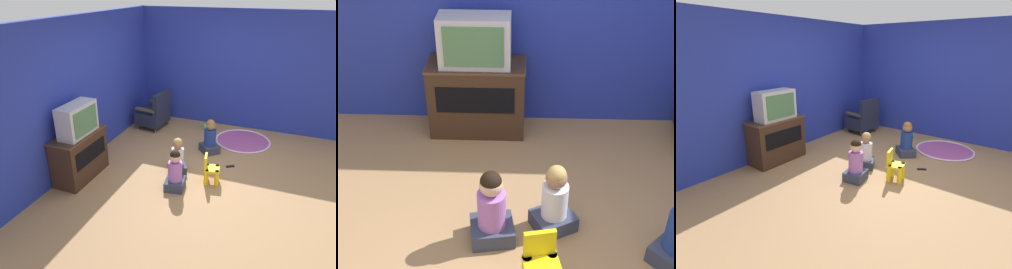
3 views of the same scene
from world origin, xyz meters
TOP-DOWN VIEW (x-y plane):
  - ground_plane at (0.00, 0.00)m, footprint 30.00×30.00m
  - wall_back at (-0.33, 2.13)m, footprint 5.34×0.12m
  - tv_cabinet at (-0.88, 1.82)m, footprint 1.00×0.46m
  - television at (-0.88, 1.78)m, footprint 0.70×0.32m
  - yellow_kid_chair at (-0.26, -0.23)m, footprint 0.30×0.29m
  - child_watching_left at (-0.64, 0.24)m, footprint 0.38×0.35m
  - child_watching_right at (-0.14, 0.38)m, footprint 0.42×0.40m

SIDE VIEW (x-z plane):
  - ground_plane at x=0.00m, z-range 0.00..0.00m
  - yellow_kid_chair at x=-0.26m, z-range -0.04..0.45m
  - child_watching_right at x=-0.14m, z-range -0.04..0.59m
  - child_watching_left at x=-0.64m, z-range -0.05..0.62m
  - tv_cabinet at x=-0.88m, z-range 0.01..0.80m
  - television at x=-0.88m, z-range 0.78..1.29m
  - wall_back at x=-0.33m, z-range 0.00..2.53m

